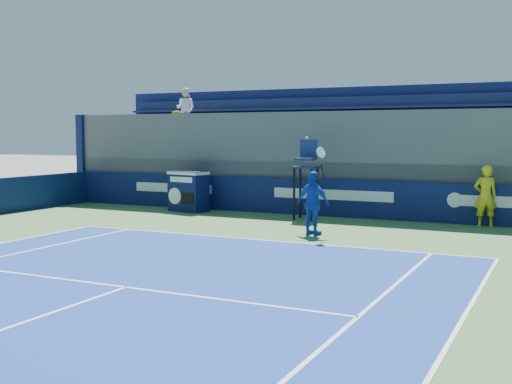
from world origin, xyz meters
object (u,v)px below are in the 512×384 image
at_px(ball_person, 485,196).
at_px(tennis_player, 313,203).
at_px(umpire_chair, 306,170).
at_px(match_clock, 188,190).

xyz_separation_m(ball_person, tennis_player, (-3.85, -3.54, -0.04)).
bearing_deg(umpire_chair, tennis_player, -65.08).
bearing_deg(umpire_chair, ball_person, 7.62).
height_order(match_clock, umpire_chair, umpire_chair).
height_order(ball_person, tennis_player, tennis_player).
bearing_deg(ball_person, match_clock, -16.75).
bearing_deg(match_clock, ball_person, 3.07).
relative_size(ball_person, match_clock, 1.23).
bearing_deg(tennis_player, match_clock, 152.06).
bearing_deg(ball_person, umpire_chair, -12.20).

